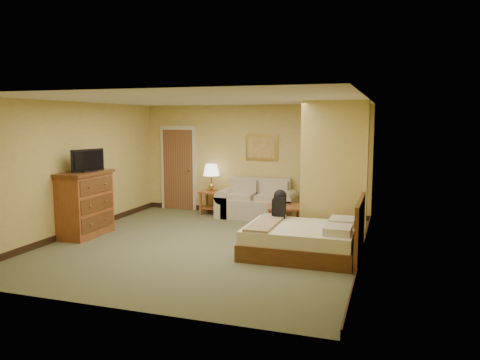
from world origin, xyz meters
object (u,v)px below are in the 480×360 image
at_px(coffee_table, 284,212).
at_px(dresser, 85,204).
at_px(bed, 305,239).
at_px(loveseat, 257,205).

distance_m(coffee_table, dresser, 4.01).
height_order(coffee_table, bed, bed).
relative_size(loveseat, dresser, 1.42).
bearing_deg(bed, loveseat, 121.02).
xyz_separation_m(coffee_table, dresser, (-3.52, -1.91, 0.31)).
relative_size(loveseat, coffee_table, 2.05).
bearing_deg(loveseat, coffee_table, -42.95).
xyz_separation_m(loveseat, coffee_table, (0.83, -0.77, 0.03)).
xyz_separation_m(loveseat, dresser, (-2.69, -2.68, 0.34)).
bearing_deg(bed, coffee_table, 112.32).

